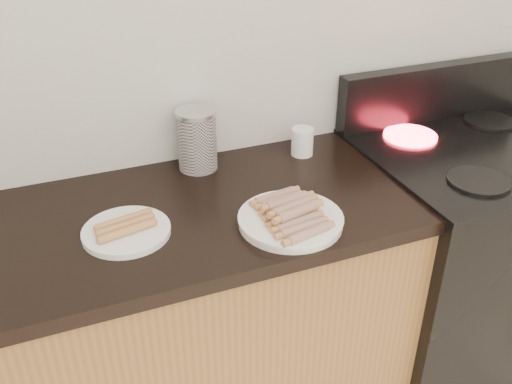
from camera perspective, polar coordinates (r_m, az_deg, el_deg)
name	(u,v)px	position (r m, az deg, el deg)	size (l,w,h in m)	color
wall_back	(223,29)	(1.75, -3.35, 16.01)	(4.00, 0.04, 2.60)	silver
cabinet_base	(37,381)	(1.84, -21.08, -17.25)	(2.20, 0.59, 0.86)	brown
counter_slab	(1,256)	(1.56, -24.10, -5.82)	(2.20, 0.62, 0.04)	black
stove	(459,261)	(2.23, 19.66, -6.50)	(0.76, 0.65, 0.91)	black
stove_panel	(435,92)	(2.17, 17.45, 9.53)	(0.76, 0.06, 0.20)	black
burner_near_left	(478,181)	(1.79, 21.36, 1.03)	(0.18, 0.18, 0.01)	black
burner_far_left	(410,136)	(2.02, 15.17, 5.45)	(0.18, 0.18, 0.01)	#FF1E2D
burner_far_right	(490,121)	(2.23, 22.33, 6.58)	(0.18, 0.18, 0.01)	black
main_plate	(291,221)	(1.50, 3.47, -2.93)	(0.27, 0.27, 0.02)	silver
side_plate	(126,231)	(1.50, -12.83, -3.86)	(0.23, 0.23, 0.02)	white
hotdog_pile	(291,212)	(1.48, 3.50, -2.02)	(0.12, 0.24, 0.05)	#A43F44
plain_sausages	(126,225)	(1.49, -12.91, -3.26)	(0.14, 0.10, 0.02)	#BB763F
canister	(197,140)	(1.74, -5.92, 5.22)	(0.12, 0.12, 0.19)	white
mug	(302,142)	(1.85, 4.65, 5.04)	(0.07, 0.07, 0.09)	silver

